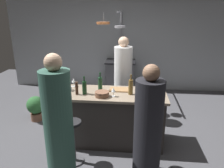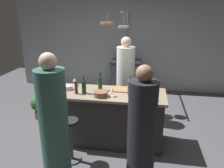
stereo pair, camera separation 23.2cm
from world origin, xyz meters
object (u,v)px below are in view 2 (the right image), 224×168
chef (125,82)px  bar_stool_right (143,145)px  cutting_board (119,90)px  wine_glass_near_left_guest (154,94)px  bar_stool_left (71,138)px  pepper_mill (76,88)px  stove_range (126,77)px  wine_bottle_green (100,83)px  mixing_bowl_wooden (101,94)px  wine_glass_by_chef (112,90)px  wine_bottle_red (84,87)px  wine_glass_near_right_guest (75,80)px  potted_plant (39,105)px  wine_bottle_amber (130,87)px  guest_right (141,135)px  mixing_bowl_steel (68,88)px  guest_left (54,125)px

chef → bar_stool_right: 1.64m
cutting_board → wine_glass_near_left_guest: size_ratio=2.19×
bar_stool_left → pepper_mill: size_ratio=3.24×
bar_stool_left → stove_range: bearing=80.9°
wine_bottle_green → mixing_bowl_wooden: (0.07, -0.28, -0.08)m
stove_range → wine_glass_by_chef: bearing=-88.8°
bar_stool_left → wine_glass_by_chef: wine_glass_by_chef is taller
wine_glass_near_left_guest → mixing_bowl_wooden: bearing=177.4°
wine_bottle_red → wine_bottle_green: size_ratio=0.94×
cutting_board → pepper_mill: bearing=-157.4°
stove_range → wine_bottle_green: size_ratio=2.85×
pepper_mill → wine_glass_near_right_guest: bearing=112.3°
stove_range → potted_plant: stove_range is taller
wine_glass_near_left_guest → cutting_board: bearing=147.8°
stove_range → bar_stool_right: bearing=-79.4°
wine_glass_near_right_guest → bar_stool_left: bearing=-77.2°
bar_stool_left → potted_plant: size_ratio=1.31×
wine_bottle_amber → wine_bottle_red: 0.74m
wine_bottle_green → wine_glass_near_left_guest: bearing=-19.6°
guest_right → potted_plant: bearing=144.1°
wine_glass_near_left_guest → wine_bottle_amber: bearing=154.2°
chef → wine_bottle_green: (-0.34, -0.82, 0.23)m
wine_bottle_red → wine_glass_near_left_guest: bearing=-6.4°
pepper_mill → wine_glass_near_left_guest: 1.23m
potted_plant → wine_glass_by_chef: bearing=-24.6°
potted_plant → wine_glass_near_right_guest: bearing=-21.2°
potted_plant → wine_bottle_green: size_ratio=1.67×
stove_range → wine_glass_near_left_guest: bearing=-75.5°
pepper_mill → mixing_bowl_steel: (-0.20, 0.16, -0.07)m
wine_glass_by_chef → mixing_bowl_wooden: wine_glass_by_chef is taller
chef → wine_bottle_green: 0.92m
bar_stool_left → cutting_board: bearing=50.9°
stove_range → mixing_bowl_wooden: bearing=-92.7°
cutting_board → wine_glass_near_right_guest: 0.82m
wine_glass_by_chef → mixing_bowl_wooden: 0.19m
wine_glass_near_left_guest → mixing_bowl_steel: (-1.42, 0.25, -0.07)m
chef → wine_glass_near_left_guest: (0.54, -1.13, 0.21)m
stove_range → chef: 1.58m
guest_right → guest_left: size_ratio=0.94×
guest_right → wine_glass_near_right_guest: guest_right is taller
guest_right → wine_bottle_green: size_ratio=5.20×
guest_left → stove_range: bearing=80.9°
guest_left → mixing_bowl_steel: bearing=100.2°
pepper_mill → wine_bottle_green: 0.41m
cutting_board → wine_glass_near_left_guest: 0.68m
cutting_board → wine_bottle_green: wine_bottle_green is taller
wine_bottle_green → wine_glass_by_chef: bearing=-46.1°
cutting_board → wine_bottle_red: wine_bottle_red is taller
bar_stool_right → wine_bottle_red: (-0.99, 0.53, 0.64)m
bar_stool_left → wine_bottle_amber: bearing=35.5°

